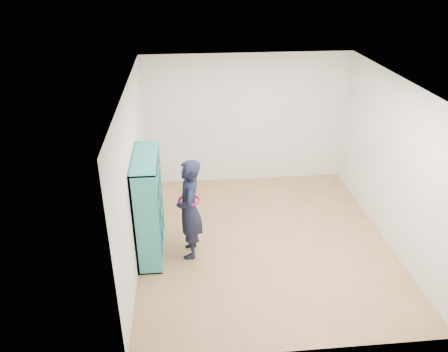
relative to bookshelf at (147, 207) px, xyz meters
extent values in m
plane|color=olive|center=(1.84, 0.08, -0.79)|extent=(4.50, 4.50, 0.00)
plane|color=white|center=(1.84, 0.08, 1.81)|extent=(4.50, 4.50, 0.00)
cube|color=silver|center=(-0.16, 0.08, 0.51)|extent=(0.02, 4.50, 2.60)
cube|color=silver|center=(3.84, 0.08, 0.51)|extent=(0.02, 4.50, 2.60)
cube|color=silver|center=(1.84, 2.33, 0.51)|extent=(4.00, 0.02, 2.60)
cube|color=silver|center=(1.84, -2.17, 0.51)|extent=(4.00, 0.02, 2.60)
cube|color=teal|center=(0.03, -0.59, 0.02)|extent=(0.36, 0.03, 1.63)
cube|color=teal|center=(0.03, 0.61, 0.02)|extent=(0.36, 0.03, 1.63)
cube|color=teal|center=(0.03, 0.01, -0.78)|extent=(0.36, 1.22, 0.03)
cube|color=teal|center=(0.03, 0.01, 0.82)|extent=(0.36, 1.22, 0.03)
cube|color=teal|center=(-0.14, 0.01, 0.02)|extent=(0.03, 1.22, 1.63)
cube|color=teal|center=(0.03, -0.19, 0.02)|extent=(0.33, 0.03, 1.58)
cube|color=teal|center=(0.03, 0.20, 0.02)|extent=(0.33, 0.03, 1.58)
cube|color=teal|center=(0.03, 0.01, -0.37)|extent=(0.33, 1.17, 0.03)
cube|color=teal|center=(0.03, 0.01, 0.02)|extent=(0.33, 1.17, 0.03)
cube|color=teal|center=(0.03, 0.01, 0.42)|extent=(0.33, 1.17, 0.03)
cube|color=beige|center=(0.05, -0.39, -0.71)|extent=(0.22, 0.14, 0.09)
cube|color=black|center=(0.06, -0.44, -0.22)|extent=(0.18, 0.16, 0.28)
cube|color=maroon|center=(0.06, -0.44, 0.14)|extent=(0.18, 0.16, 0.22)
cube|color=silver|center=(0.05, -0.39, 0.47)|extent=(0.22, 0.14, 0.09)
cube|color=navy|center=(0.06, -0.05, -0.61)|extent=(0.18, 0.16, 0.29)
cube|color=brown|center=(0.06, -0.05, -0.24)|extent=(0.18, 0.16, 0.24)
cube|color=#BFB28C|center=(0.05, 0.00, 0.08)|extent=(0.22, 0.14, 0.09)
cube|color=#26594C|center=(0.06, -0.05, 0.58)|extent=(0.18, 0.16, 0.30)
cube|color=beige|center=(0.06, 0.34, -0.62)|extent=(0.18, 0.16, 0.26)
cube|color=black|center=(0.05, 0.39, -0.32)|extent=(0.22, 0.14, 0.09)
cube|color=maroon|center=(0.06, 0.34, 0.16)|extent=(0.18, 0.16, 0.25)
cube|color=silver|center=(0.06, 0.34, 0.56)|extent=(0.18, 0.16, 0.27)
imported|color=black|center=(0.64, -0.13, 0.01)|extent=(0.40, 0.60, 1.60)
torus|color=#A10C4B|center=(0.64, -0.13, 0.17)|extent=(0.34, 0.34, 0.04)
cube|color=silver|center=(0.51, -0.05, 0.11)|extent=(0.03, 0.09, 0.13)
cube|color=black|center=(0.51, -0.05, 0.11)|extent=(0.03, 0.09, 0.12)
camera|label=1|loc=(0.62, -5.75, 3.42)|focal=35.00mm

